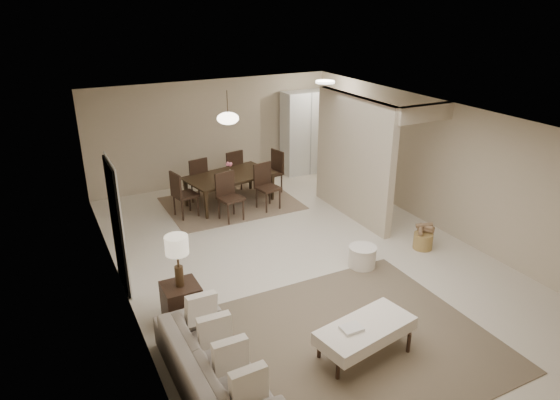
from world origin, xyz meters
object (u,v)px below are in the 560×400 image
sofa (215,366)px  ottoman_bench (365,331)px  side_table (182,302)px  wicker_basket (423,241)px  pantry_cabinet (305,132)px  round_pouf (362,257)px  dining_table (231,190)px

sofa → ottoman_bench: sofa is taller
sofa → side_table: size_ratio=4.04×
ottoman_bench → wicker_basket: ottoman_bench is taller
side_table → wicker_basket: side_table is taller
pantry_cabinet → sofa: (-4.80, -6.37, -0.73)m
side_table → sofa: bearing=-91.9°
ottoman_bench → round_pouf: (1.31, 1.88, -0.19)m
wicker_basket → side_table: bearing=-178.7°
pantry_cabinet → side_table: pantry_cabinet is taller
pantry_cabinet → ottoman_bench: pantry_cabinet is taller
dining_table → side_table: bearing=-132.3°
sofa → wicker_basket: sofa is taller
dining_table → pantry_cabinet: bearing=13.6°
ottoman_bench → dining_table: 5.51m
pantry_cabinet → wicker_basket: size_ratio=6.02×
side_table → round_pouf: bearing=1.1°
sofa → round_pouf: bearing=-64.6°
sofa → wicker_basket: bearing=-71.3°
side_table → round_pouf: (3.15, 0.06, -0.09)m
ottoman_bench → dining_table: (0.37, 5.49, -0.04)m
round_pouf → ottoman_bench: bearing=-124.9°
ottoman_bench → side_table: size_ratio=2.52×
dining_table → round_pouf: bearing=-86.6°
sofa → dining_table: 5.66m
side_table → dining_table: size_ratio=0.29×
pantry_cabinet → dining_table: pantry_cabinet is taller
round_pouf → dining_table: dining_table is taller
ottoman_bench → round_pouf: bearing=44.9°
wicker_basket → dining_table: 4.26m
ottoman_bench → dining_table: bearing=76.0°
sofa → round_pouf: 3.57m
side_table → round_pouf: size_ratio=1.16×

